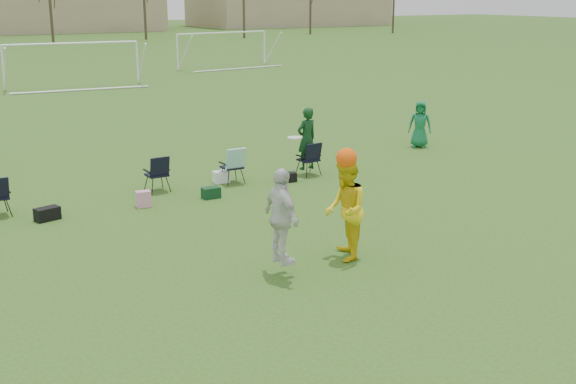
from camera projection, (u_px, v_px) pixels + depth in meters
ground at (321, 312)px, 11.86m from camera, size 260.00×260.00×0.00m
fielder_green_far at (420, 124)px, 24.43m from camera, size 0.90×0.89×1.57m
center_contest at (324, 211)px, 13.67m from camera, size 2.31×1.32×2.61m
sideline_setup at (214, 166)px, 19.43m from camera, size 9.09×1.78×1.94m
goal_mid at (72, 52)px, 39.99m from camera, size 7.40×0.63×2.46m
goal_right at (223, 40)px, 50.79m from camera, size 7.35×1.14×2.46m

